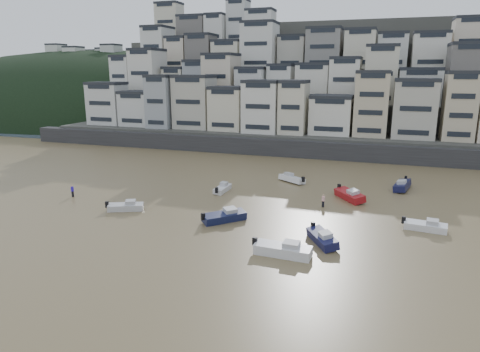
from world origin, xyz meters
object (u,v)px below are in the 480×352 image
(boat_b, at_px, (322,237))
(boat_j, at_px, (126,205))
(boat_e, at_px, (350,194))
(person_pink, at_px, (323,201))
(boat_a, at_px, (283,248))
(boat_h, at_px, (292,178))
(boat_f, at_px, (222,188))
(boat_i, at_px, (402,184))
(person_blue, at_px, (72,191))
(boat_c, at_px, (224,215))
(boat_d, at_px, (426,225))

(boat_b, height_order, boat_j, boat_b)
(boat_e, height_order, person_pink, person_pink)
(boat_e, xyz_separation_m, person_pink, (-3.04, -4.53, 0.05))
(boat_j, height_order, person_pink, person_pink)
(boat_a, bearing_deg, boat_h, 102.95)
(boat_f, relative_size, boat_b, 0.84)
(boat_b, xyz_separation_m, person_pink, (-1.66, 12.44, 0.11))
(boat_i, xyz_separation_m, person_pink, (-10.20, -12.56, 0.05))
(boat_b, relative_size, person_pink, 3.19)
(person_blue, bearing_deg, boat_a, -16.69)
(boat_a, relative_size, boat_i, 1.03)
(boat_h, distance_m, person_pink, 13.26)
(boat_b, height_order, person_pink, person_pink)
(boat_c, bearing_deg, boat_f, 65.70)
(boat_j, bearing_deg, boat_f, 30.48)
(boat_f, bearing_deg, person_blue, 116.67)
(boat_f, distance_m, boat_c, 12.97)
(boat_a, bearing_deg, person_blue, 166.06)
(boat_c, height_order, boat_b, boat_c)
(boat_b, distance_m, boat_i, 26.42)
(boat_c, xyz_separation_m, boat_b, (12.11, -3.02, -0.04))
(boat_b, distance_m, boat_a, 5.34)
(boat_b, relative_size, boat_j, 1.14)
(boat_i, bearing_deg, person_pink, -27.63)
(boat_h, xyz_separation_m, boat_e, (9.69, -6.94, 0.11))
(boat_i, distance_m, boat_d, 17.60)
(boat_b, bearing_deg, boat_h, 168.08)
(boat_h, relative_size, boat_i, 0.87)
(boat_j, relative_size, person_pink, 2.81)
(boat_e, bearing_deg, person_pink, -70.55)
(boat_c, bearing_deg, boat_b, -60.33)
(boat_j, bearing_deg, boat_b, -30.29)
(boat_h, distance_m, boat_e, 11.92)
(boat_d, bearing_deg, boat_e, 140.76)
(boat_c, relative_size, person_blue, 3.35)
(boat_c, xyz_separation_m, boat_j, (-13.58, -0.23, -0.13))
(boat_c, relative_size, boat_j, 1.19)
(boat_h, height_order, boat_j, boat_h)
(boat_e, distance_m, boat_d, 13.17)
(boat_e, bearing_deg, boat_d, 7.37)
(boat_f, relative_size, person_pink, 2.68)
(person_pink, bearing_deg, boat_a, -95.39)
(boat_e, bearing_deg, boat_b, -41.36)
(boat_c, bearing_deg, person_pink, -4.28)
(boat_a, distance_m, person_blue, 34.63)
(boat_b, xyz_separation_m, boat_a, (-3.23, -4.25, 0.08))
(boat_c, height_order, person_pink, person_pink)
(boat_a, bearing_deg, boat_j, 165.33)
(boat_j, distance_m, boat_a, 23.54)
(boat_j, relative_size, boat_d, 0.98)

